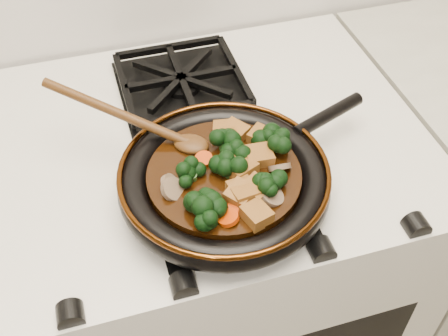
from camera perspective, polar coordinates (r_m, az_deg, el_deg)
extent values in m
cube|color=silver|center=(1.31, -1.72, -11.35)|extent=(0.76, 0.60, 0.90)
cylinder|color=black|center=(0.84, 0.00, -1.74)|extent=(0.29, 0.29, 0.01)
torus|color=black|center=(0.83, 0.00, -1.33)|extent=(0.32, 0.32, 0.04)
torus|color=#432109|center=(0.82, 0.00, -0.34)|extent=(0.31, 0.31, 0.01)
cylinder|color=black|center=(0.93, 10.53, 5.31)|extent=(0.14, 0.07, 0.02)
cylinder|color=black|center=(0.83, 0.00, -1.00)|extent=(0.23, 0.23, 0.02)
cube|color=brown|center=(0.87, 1.03, 3.59)|extent=(0.05, 0.05, 0.02)
cube|color=brown|center=(0.83, 3.51, 1.16)|extent=(0.04, 0.04, 0.03)
cube|color=brown|center=(0.78, 1.61, -2.73)|extent=(0.05, 0.05, 0.03)
cube|color=brown|center=(0.76, 3.33, -4.78)|extent=(0.04, 0.05, 0.02)
cube|color=brown|center=(0.79, 3.28, -2.21)|extent=(0.05, 0.05, 0.02)
cube|color=brown|center=(0.82, 1.60, -0.06)|extent=(0.05, 0.06, 0.03)
cube|color=brown|center=(0.78, 1.93, -2.51)|extent=(0.04, 0.05, 0.03)
cube|color=brown|center=(0.87, 3.71, 3.23)|extent=(0.05, 0.05, 0.02)
cube|color=brown|center=(0.88, 0.06, 3.88)|extent=(0.04, 0.04, 0.03)
cylinder|color=#C13405|center=(0.77, 1.53, -3.68)|extent=(0.03, 0.03, 0.02)
cylinder|color=#C13405|center=(0.83, -2.07, 0.90)|extent=(0.03, 0.03, 0.01)
cylinder|color=#C13405|center=(0.80, 1.70, -1.89)|extent=(0.03, 0.03, 0.02)
cylinder|color=#C13405|center=(0.85, 0.94, 1.86)|extent=(0.03, 0.03, 0.02)
cylinder|color=#C13405|center=(0.76, 0.43, -5.10)|extent=(0.03, 0.03, 0.02)
cylinder|color=#C13405|center=(0.79, 1.66, -2.57)|extent=(0.03, 0.03, 0.02)
cylinder|color=brown|center=(0.82, 5.67, 0.10)|extent=(0.03, 0.03, 0.03)
cylinder|color=brown|center=(0.80, -5.50, -1.65)|extent=(0.03, 0.04, 0.03)
cylinder|color=brown|center=(0.79, -5.24, -2.16)|extent=(0.05, 0.05, 0.03)
cylinder|color=brown|center=(0.79, 4.81, -2.74)|extent=(0.05, 0.05, 0.02)
ellipsoid|color=#48290F|center=(0.86, -3.34, 2.45)|extent=(0.07, 0.06, 0.02)
cylinder|color=#48290F|center=(0.87, -10.75, 5.51)|extent=(0.02, 0.02, 0.24)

